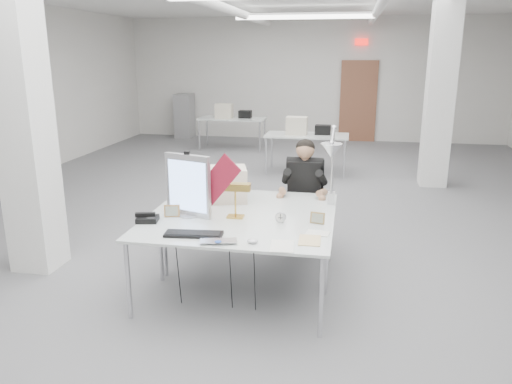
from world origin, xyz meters
TOP-DOWN VIEW (x-y plane):
  - room_shell at (0.04, 0.13)m, footprint 10.04×14.04m
  - desk_main at (0.00, -2.50)m, footprint 1.80×0.90m
  - desk_second at (0.00, -1.60)m, footprint 1.80×0.90m
  - bg_desk_a at (0.20, 3.00)m, footprint 1.60×0.80m
  - bg_desk_b at (-1.80, 5.20)m, footprint 1.60×0.80m
  - filing_cabinet at (-3.50, 6.65)m, footprint 0.45×0.55m
  - office_chair at (0.52, -0.95)m, footprint 0.47×0.47m
  - seated_person at (0.52, -1.00)m, footprint 0.45×0.56m
  - monitor at (-0.50, -2.19)m, footprint 0.48×0.19m
  - pennant at (-0.20, -2.22)m, footprint 0.51×0.13m
  - keyboard at (-0.29, -2.70)m, footprint 0.52×0.22m
  - laptop at (-0.02, -2.88)m, footprint 0.35×0.26m
  - mouse at (0.25, -2.79)m, footprint 0.10×0.07m
  - bankers_lamp at (-0.04, -2.16)m, footprint 0.29×0.13m
  - desk_phone at (-0.83, -2.42)m, footprint 0.23×0.21m
  - picture_frame_left at (-0.65, -2.25)m, footprint 0.16×0.07m
  - picture_frame_right at (0.75, -2.19)m, footprint 0.14×0.06m
  - desk_clock at (0.41, -2.22)m, footprint 0.10×0.05m
  - paper_stack_a at (0.50, -2.81)m, footprint 0.22×0.29m
  - paper_stack_b at (0.72, -2.64)m, footprint 0.19×0.26m
  - paper_stack_c at (0.77, -2.45)m, footprint 0.22×0.17m
  - beige_monitor at (-0.24, -1.61)m, footprint 0.47×0.45m
  - architect_lamp at (0.85, -1.77)m, footprint 0.41×0.66m

SIDE VIEW (x-z plane):
  - office_chair at x=0.52m, z-range 0.00..0.94m
  - filing_cabinet at x=-3.50m, z-range 0.00..1.20m
  - desk_main at x=0.00m, z-range 0.73..0.75m
  - desk_second at x=0.00m, z-range 0.73..0.75m
  - bg_desk_a at x=0.20m, z-range 0.73..0.75m
  - bg_desk_b at x=-1.80m, z-range 0.73..0.75m
  - paper_stack_a at x=0.50m, z-range 0.76..0.76m
  - paper_stack_c at x=0.77m, z-range 0.76..0.76m
  - paper_stack_b at x=0.72m, z-range 0.76..0.76m
  - laptop at x=-0.02m, z-range 0.76..0.78m
  - keyboard at x=-0.29m, z-range 0.76..0.78m
  - mouse at x=0.25m, z-range 0.76..0.79m
  - desk_phone at x=-0.83m, z-range 0.76..0.80m
  - desk_clock at x=0.41m, z-range 0.75..0.86m
  - picture_frame_right at x=0.75m, z-range 0.75..0.86m
  - picture_frame_left at x=-0.65m, z-range 0.75..0.87m
  - seated_person at x=0.52m, z-range 0.48..1.32m
  - bankers_lamp at x=-0.04m, z-range 0.75..1.08m
  - beige_monitor at x=-0.24m, z-range 0.75..1.12m
  - monitor at x=-0.50m, z-range 0.76..1.36m
  - pennant at x=-0.20m, z-range 0.84..1.40m
  - architect_lamp at x=0.85m, z-range 0.75..1.56m
  - room_shell at x=0.04m, z-range 0.07..3.31m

